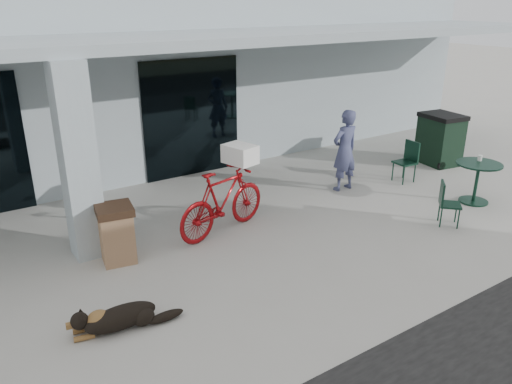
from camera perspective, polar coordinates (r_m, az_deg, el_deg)
ground at (r=7.37m, az=-1.67°, el=-10.97°), size 80.00×80.00×0.00m
building at (r=14.28m, az=-20.78°, el=13.15°), size 22.00×7.00×4.50m
storefront_glass_right at (r=11.76m, az=-7.32°, el=8.39°), size 2.40×0.06×2.70m
column at (r=8.16m, az=-19.63°, el=3.11°), size 0.50×0.50×3.12m
overhang at (r=9.51m, az=-14.01°, el=16.31°), size 22.00×2.80×0.18m
bicycle at (r=8.79m, az=-3.81°, el=-1.06°), size 2.07×1.03×1.20m
laundry_basket at (r=8.84m, az=-1.84°, el=4.36°), size 0.54×0.64×0.33m
dog at (r=6.71m, az=-15.19°, el=-13.54°), size 1.12×0.55×0.36m
cafe_table_far at (r=11.12m, az=23.87°, el=0.97°), size 0.91×0.91×0.84m
cafe_chair_far_a at (r=9.80m, az=21.31°, el=-1.29°), size 0.55×0.55×0.83m
cafe_chair_far_b at (r=11.83m, az=16.63°, el=3.31°), size 0.49×0.45×0.93m
person at (r=10.90m, az=10.10°, el=4.69°), size 0.66×0.44×1.77m
cup_on_table at (r=11.15m, az=24.22°, el=3.57°), size 0.09×0.09×0.12m
trash_receptacle at (r=8.17m, az=-15.64°, el=-4.63°), size 0.64×0.64×0.94m
wheeled_bin at (r=13.42m, az=20.28°, el=5.70°), size 0.92×1.10×1.27m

